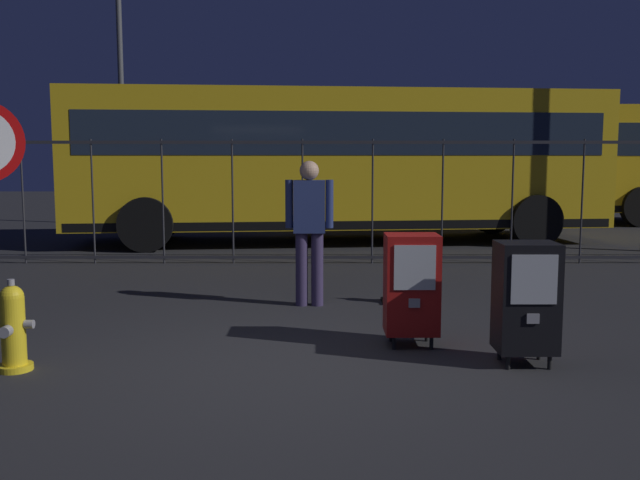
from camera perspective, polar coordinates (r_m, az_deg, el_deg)
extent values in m
plane|color=#262628|center=(5.92, -2.92, -10.05)|extent=(60.00, 60.00, 0.00)
cylinder|color=yellow|center=(6.26, -23.63, -9.45)|extent=(0.28, 0.28, 0.05)
cylinder|color=yellow|center=(6.19, -23.76, -6.77)|extent=(0.19, 0.19, 0.55)
sphere|color=yellow|center=(6.13, -23.88, -4.27)|extent=(0.19, 0.19, 0.19)
cylinder|color=gray|center=(6.11, -23.93, -3.17)|extent=(0.06, 0.06, 0.05)
cylinder|color=gray|center=(6.06, -24.28, -6.81)|extent=(0.09, 0.08, 0.09)
cylinder|color=gray|center=(6.13, -22.66, -6.33)|extent=(0.07, 0.07, 0.07)
cylinder|color=black|center=(5.97, 14.85, -9.54)|extent=(0.04, 0.04, 0.12)
cylinder|color=black|center=(6.06, 17.96, -9.39)|extent=(0.04, 0.04, 0.12)
cylinder|color=black|center=(6.23, 14.18, -8.83)|extent=(0.04, 0.04, 0.12)
cylinder|color=black|center=(6.32, 17.17, -8.70)|extent=(0.04, 0.04, 0.12)
cube|color=black|center=(6.03, 16.20, -4.44)|extent=(0.48, 0.40, 0.90)
cube|color=#B2B7BF|center=(5.80, 16.83, -3.08)|extent=(0.36, 0.01, 0.40)
cube|color=gray|center=(5.86, 16.73, -6.12)|extent=(0.10, 0.02, 0.08)
cylinder|color=black|center=(6.38, 5.86, -8.28)|extent=(0.04, 0.04, 0.12)
cylinder|color=black|center=(6.43, 8.87, -8.22)|extent=(0.04, 0.04, 0.12)
cylinder|color=black|center=(6.65, 5.61, -7.66)|extent=(0.04, 0.04, 0.12)
cylinder|color=black|center=(6.69, 8.49, -7.61)|extent=(0.04, 0.04, 0.12)
cube|color=#9E1411|center=(6.43, 7.28, -3.54)|extent=(0.48, 0.40, 0.90)
cube|color=#B2B7BF|center=(6.20, 7.55, -2.24)|extent=(0.36, 0.01, 0.40)
cube|color=gray|center=(6.25, 7.50, -5.09)|extent=(0.10, 0.02, 0.08)
cylinder|color=#382D51|center=(8.12, -1.65, -2.38)|extent=(0.14, 0.14, 0.85)
cylinder|color=#382D51|center=(8.12, -0.38, -2.38)|extent=(0.14, 0.14, 0.85)
cube|color=navy|center=(8.04, -1.03, 2.73)|extent=(0.36, 0.20, 0.60)
sphere|color=tan|center=(8.02, -1.03, 5.65)|extent=(0.22, 0.22, 0.22)
cylinder|color=navy|center=(8.04, -2.67, 2.94)|extent=(0.09, 0.09, 0.55)
cylinder|color=navy|center=(8.03, 0.62, 2.94)|extent=(0.09, 0.09, 0.55)
cube|color=black|center=(8.41, 6.11, -4.94)|extent=(0.36, 0.36, 0.03)
cone|color=orange|center=(8.36, 6.13, -3.16)|extent=(0.28, 0.28, 0.50)
cylinder|color=white|center=(8.35, 6.14, -2.82)|extent=(0.17, 0.17, 0.06)
cube|color=#2D2D33|center=(11.30, -1.60, 7.93)|extent=(18.00, 0.04, 0.05)
cube|color=#2D2D33|center=(11.41, -1.57, -1.40)|extent=(18.00, 0.04, 0.05)
cylinder|color=#2D2D33|center=(12.28, -23.09, 2.87)|extent=(0.03, 0.03, 2.00)
cylinder|color=#2D2D33|center=(11.89, -18.09, 2.96)|extent=(0.03, 0.03, 2.00)
cylinder|color=#2D2D33|center=(11.59, -12.78, 3.04)|extent=(0.03, 0.03, 2.00)
cylinder|color=#2D2D33|center=(11.40, -7.25, 3.09)|extent=(0.03, 0.03, 2.00)
cylinder|color=#2D2D33|center=(11.32, -1.58, 3.12)|extent=(0.03, 0.03, 2.00)
cylinder|color=#2D2D33|center=(11.35, 4.12, 3.11)|extent=(0.03, 0.03, 2.00)
cylinder|color=#2D2D33|center=(11.48, 9.73, 3.08)|extent=(0.03, 0.03, 2.00)
cylinder|color=#2D2D33|center=(11.73, 15.16, 3.01)|extent=(0.03, 0.03, 2.00)
cylinder|color=#2D2D33|center=(12.08, 20.32, 2.93)|extent=(0.03, 0.03, 2.00)
cube|color=gold|center=(14.30, 1.31, 6.57)|extent=(10.70, 3.56, 2.65)
cube|color=#1E2838|center=(14.30, 1.31, 8.48)|extent=(10.08, 3.51, 0.80)
cube|color=black|center=(14.35, 1.30, 1.67)|extent=(10.49, 3.55, 0.16)
cylinder|color=black|center=(14.10, 16.95, 1.50)|extent=(1.02, 0.38, 1.00)
cylinder|color=black|center=(16.42, 13.56, 2.30)|extent=(1.02, 0.38, 1.00)
cylinder|color=black|center=(13.12, -14.12, 1.22)|extent=(1.02, 0.38, 1.00)
cylinder|color=black|center=(15.59, -12.84, 2.09)|extent=(1.02, 0.38, 1.00)
cube|color=gold|center=(18.92, 12.82, 6.44)|extent=(10.58, 2.85, 2.65)
cube|color=#1E2838|center=(18.92, 12.86, 7.88)|extent=(9.95, 2.85, 0.80)
cube|color=black|center=(18.96, 12.73, 2.73)|extent=(10.37, 2.85, 0.16)
cylinder|color=black|center=(19.08, 24.44, 2.47)|extent=(1.01, 0.31, 1.00)
cylinder|color=black|center=(21.35, 21.46, 2.99)|extent=(1.01, 0.31, 1.00)
cylinder|color=black|center=(17.12, 1.82, 2.65)|extent=(1.01, 0.31, 1.00)
cylinder|color=black|center=(19.61, 1.33, 3.17)|extent=(1.01, 0.31, 1.00)
cylinder|color=#4C4F54|center=(18.66, -15.95, 10.91)|extent=(0.14, 0.14, 6.32)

